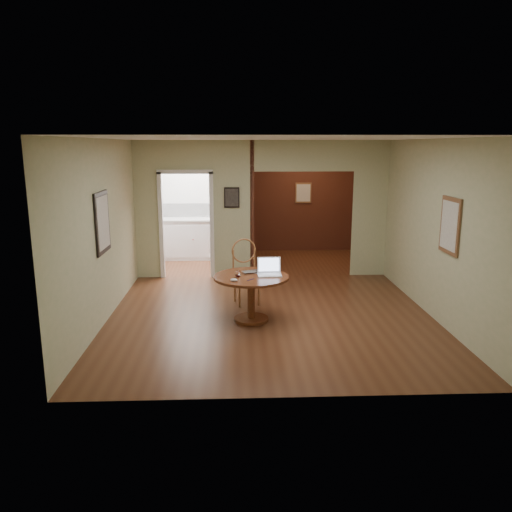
{
  "coord_description": "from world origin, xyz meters",
  "views": [
    {
      "loc": [
        -0.54,
        -7.3,
        2.61
      ],
      "look_at": [
        -0.24,
        -0.2,
        1.02
      ],
      "focal_mm": 35.0,
      "sensor_mm": 36.0,
      "label": 1
    }
  ],
  "objects_px": {
    "dining_table": "(251,287)",
    "closed_laptop": "(256,272)",
    "chair": "(245,268)",
    "open_laptop": "(269,270)"
  },
  "relations": [
    {
      "from": "open_laptop",
      "to": "closed_laptop",
      "type": "bearing_deg",
      "value": 158.71
    },
    {
      "from": "chair",
      "to": "dining_table",
      "type": "bearing_deg",
      "value": -99.44
    },
    {
      "from": "open_laptop",
      "to": "closed_laptop",
      "type": "height_order",
      "value": "open_laptop"
    },
    {
      "from": "closed_laptop",
      "to": "dining_table",
      "type": "bearing_deg",
      "value": -137.79
    },
    {
      "from": "closed_laptop",
      "to": "chair",
      "type": "bearing_deg",
      "value": 79.34
    },
    {
      "from": "dining_table",
      "to": "closed_laptop",
      "type": "relative_size",
      "value": 3.09
    },
    {
      "from": "dining_table",
      "to": "chair",
      "type": "height_order",
      "value": "chair"
    },
    {
      "from": "chair",
      "to": "closed_laptop",
      "type": "distance_m",
      "value": 0.78
    },
    {
      "from": "chair",
      "to": "open_laptop",
      "type": "relative_size",
      "value": 3.0
    },
    {
      "from": "open_laptop",
      "to": "closed_laptop",
      "type": "xyz_separation_m",
      "value": [
        -0.2,
        0.07,
        -0.05
      ]
    }
  ]
}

